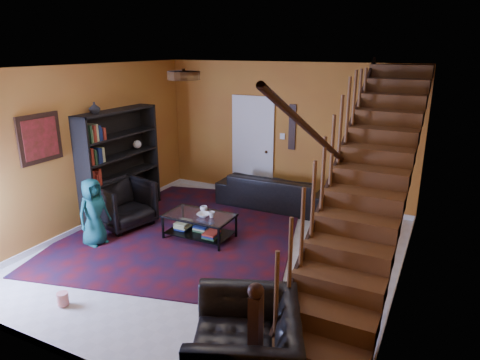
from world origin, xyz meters
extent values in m
plane|color=beige|center=(0.00, 0.00, 0.00)|extent=(5.50, 5.50, 0.00)
plane|color=#B97D29|center=(0.00, 2.75, 1.40)|extent=(5.20, 0.00, 5.20)
plane|color=#B97D29|center=(0.00, -2.75, 1.40)|extent=(5.20, 0.00, 5.20)
plane|color=#B97D29|center=(-2.60, 0.00, 1.40)|extent=(0.00, 5.50, 5.50)
plane|color=#B97D29|center=(2.60, 0.00, 1.40)|extent=(0.00, 5.50, 5.50)
plane|color=white|center=(0.00, 0.00, 2.80)|extent=(5.50, 5.50, 0.00)
cube|color=silver|center=(0.00, 2.74, 0.05)|extent=(5.20, 0.02, 0.10)
cube|color=silver|center=(-2.59, 0.00, 0.05)|extent=(0.02, 5.50, 0.10)
cube|color=#B97D29|center=(2.12, 0.00, 1.32)|extent=(0.95, 4.92, 2.83)
cube|color=black|center=(1.67, 0.00, 1.40)|extent=(0.04, 5.02, 3.02)
cylinder|color=black|center=(1.70, 0.00, 1.85)|extent=(0.07, 4.20, 2.44)
cube|color=black|center=(1.70, -2.40, 0.55)|extent=(0.10, 0.10, 1.10)
cube|color=black|center=(-2.41, 0.60, 1.00)|extent=(0.35, 1.80, 2.00)
cube|color=black|center=(-2.41, 0.60, 0.40)|extent=(0.35, 1.72, 0.03)
cube|color=black|center=(-2.41, 0.60, 1.16)|extent=(0.35, 1.72, 0.03)
cube|color=silver|center=(-0.70, 2.73, 1.02)|extent=(0.82, 0.05, 2.05)
cube|color=maroon|center=(-2.57, -0.90, 1.75)|extent=(0.04, 0.74, 0.74)
cube|color=black|center=(0.15, 2.73, 1.55)|extent=(0.14, 0.03, 0.90)
cylinder|color=#3F2814|center=(0.00, -0.80, 2.74)|extent=(0.40, 0.40, 0.10)
cube|color=#430C10|center=(-1.00, 0.56, 0.01)|extent=(4.71, 5.10, 0.02)
imported|color=black|center=(0.00, 2.30, 0.33)|extent=(2.27, 0.90, 0.66)
imported|color=black|center=(-2.05, 0.19, 0.42)|extent=(1.11, 1.09, 0.84)
imported|color=black|center=(1.50, -2.18, 0.38)|extent=(1.39, 1.47, 0.75)
imported|color=black|center=(1.10, 2.35, 0.12)|extent=(0.43, 0.30, 1.14)
imported|color=black|center=(1.13, 2.35, 0.18)|extent=(0.64, 0.52, 1.26)
imported|color=#175957|center=(-1.95, -0.60, 0.56)|extent=(0.44, 0.60, 1.11)
cube|color=black|center=(-1.09, 0.04, 0.21)|extent=(0.03, 0.03, 0.42)
cube|color=black|center=(-0.03, 0.04, 0.21)|extent=(0.03, 0.03, 0.42)
cube|color=black|center=(-1.09, 0.63, 0.21)|extent=(0.03, 0.03, 0.42)
cube|color=black|center=(-0.03, 0.63, 0.21)|extent=(0.03, 0.03, 0.42)
cube|color=black|center=(-0.56, 0.33, 0.11)|extent=(1.06, 0.60, 0.02)
cube|color=silver|center=(-0.56, 0.33, 0.42)|extent=(1.12, 0.66, 0.02)
imported|color=#999999|center=(-0.56, 0.49, 0.48)|extent=(0.13, 0.13, 0.10)
imported|color=#999999|center=(-0.32, 0.33, 0.48)|extent=(0.13, 0.13, 0.10)
imported|color=#999999|center=(-0.46, 0.31, 0.45)|extent=(0.22, 0.22, 0.05)
imported|color=#999999|center=(-2.41, 0.10, 2.10)|extent=(0.18, 0.18, 0.19)
cylinder|color=red|center=(-1.05, -2.08, 0.10)|extent=(0.18, 0.18, 0.16)
camera|label=1|loc=(2.96, -5.22, 3.07)|focal=32.00mm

